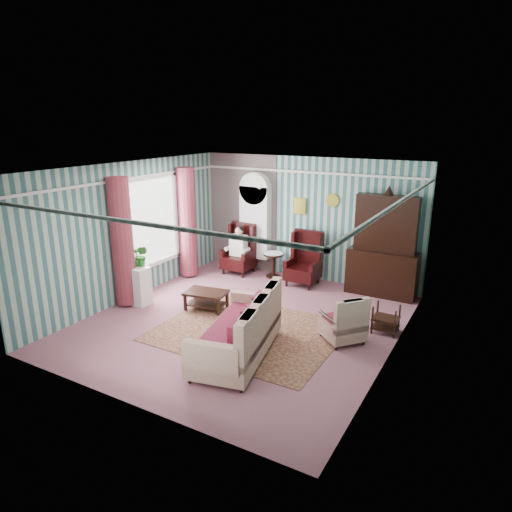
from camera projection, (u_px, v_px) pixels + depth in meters
The scene contains 17 objects.
floor at pixel (243, 322), 8.71m from camera, with size 6.00×6.00×0.00m, color #8A505D.
room_shell at pixel (219, 214), 8.57m from camera, with size 5.53×6.02×2.91m.
bookcase at pixel (255, 228), 11.39m from camera, with size 0.80×0.28×2.24m, color silver.
dresser_hutch at pixel (384, 243), 9.74m from camera, with size 1.50×0.56×2.36m, color black.
wingback_left at pixel (239, 249), 11.32m from camera, with size 0.76×0.80×1.25m, color black.
wingback_right at pixel (303, 259), 10.50m from camera, with size 0.76×0.80×1.25m, color black.
seated_woman at pixel (239, 250), 11.33m from camera, with size 0.44×0.40×1.18m, color beige, non-canonical shape.
round_side_table at pixel (273, 265), 11.12m from camera, with size 0.50×0.50×0.60m, color black.
nest_table at pixel (386, 318), 8.21m from camera, with size 0.45×0.38×0.54m, color black.
plant_stand at pixel (137, 285), 9.47m from camera, with size 0.55×0.35×0.80m, color white.
rug at pixel (249, 331), 8.31m from camera, with size 3.20×2.60×0.01m, color #501A20.
sofa at pixel (237, 324), 7.29m from camera, with size 2.15×1.05×1.14m, color beige.
floral_armchair at pixel (343, 317), 7.85m from camera, with size 0.71×0.73×0.90m, color #C0B094.
coffee_table at pixel (206, 300), 9.24m from camera, with size 0.83×0.54×0.38m, color black.
potted_plant_a at pixel (130, 258), 9.27m from camera, with size 0.36×0.31×0.40m, color #1A541C.
potted_plant_b at pixel (142, 256), 9.37m from camera, with size 0.24×0.20×0.44m, color #184F1A.
potted_plant_c at pixel (136, 257), 9.40m from camera, with size 0.22×0.22×0.38m, color #194C17.
Camera 1 is at (4.15, -6.82, 3.71)m, focal length 32.00 mm.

